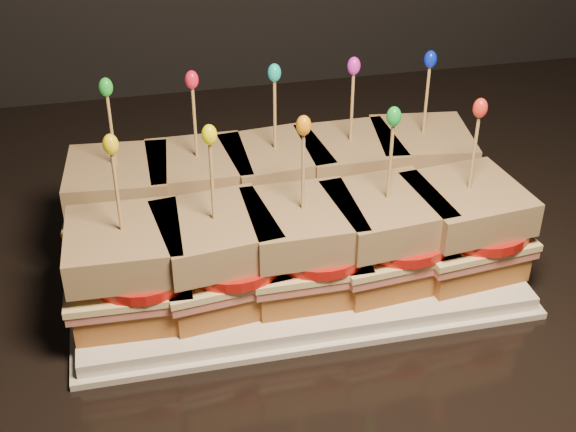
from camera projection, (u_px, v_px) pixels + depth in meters
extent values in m
cube|color=white|center=(288.00, 257.00, 0.75)|extent=(0.39, 0.24, 0.02)
cube|color=white|center=(288.00, 263.00, 0.75)|extent=(0.40, 0.25, 0.01)
cube|color=brown|center=(124.00, 226.00, 0.76)|extent=(0.10, 0.10, 0.02)
cube|color=#B55E58|center=(122.00, 211.00, 0.75)|extent=(0.11, 0.10, 0.01)
cube|color=beige|center=(121.00, 205.00, 0.74)|extent=(0.11, 0.10, 0.01)
cylinder|color=red|center=(134.00, 200.00, 0.74)|extent=(0.09, 0.09, 0.01)
cube|color=#563414|center=(118.00, 179.00, 0.73)|extent=(0.10, 0.10, 0.03)
cylinder|color=tan|center=(112.00, 135.00, 0.71)|extent=(0.00, 0.00, 0.09)
ellipsoid|color=green|center=(106.00, 87.00, 0.68)|extent=(0.01, 0.01, 0.02)
cube|color=brown|center=(201.00, 217.00, 0.77)|extent=(0.09, 0.09, 0.02)
cube|color=#B55E58|center=(200.00, 202.00, 0.76)|extent=(0.10, 0.09, 0.01)
cube|color=beige|center=(200.00, 196.00, 0.76)|extent=(0.10, 0.10, 0.01)
cylinder|color=red|center=(213.00, 191.00, 0.75)|extent=(0.09, 0.09, 0.01)
cube|color=#563414|center=(198.00, 171.00, 0.74)|extent=(0.09, 0.09, 0.03)
cylinder|color=tan|center=(195.00, 127.00, 0.72)|extent=(0.00, 0.00, 0.09)
ellipsoid|color=red|center=(192.00, 80.00, 0.70)|extent=(0.01, 0.01, 0.02)
cube|color=brown|center=(276.00, 208.00, 0.78)|extent=(0.10, 0.10, 0.02)
cube|color=#B55E58|center=(276.00, 194.00, 0.78)|extent=(0.11, 0.10, 0.01)
cube|color=beige|center=(276.00, 188.00, 0.77)|extent=(0.11, 0.11, 0.01)
cylinder|color=red|center=(289.00, 183.00, 0.77)|extent=(0.09, 0.09, 0.01)
cube|color=#563414|center=(275.00, 163.00, 0.76)|extent=(0.10, 0.10, 0.03)
cylinder|color=tan|center=(275.00, 119.00, 0.73)|extent=(0.00, 0.00, 0.09)
ellipsoid|color=#12C2B6|center=(274.00, 73.00, 0.71)|extent=(0.01, 0.01, 0.02)
cube|color=brown|center=(348.00, 200.00, 0.80)|extent=(0.09, 0.09, 0.02)
cube|color=#B55E58|center=(348.00, 186.00, 0.79)|extent=(0.10, 0.10, 0.01)
cube|color=beige|center=(349.00, 179.00, 0.79)|extent=(0.10, 0.10, 0.01)
cylinder|color=red|center=(363.00, 174.00, 0.78)|extent=(0.09, 0.09, 0.01)
cube|color=#563414|center=(350.00, 155.00, 0.77)|extent=(0.09, 0.09, 0.03)
cylinder|color=tan|center=(352.00, 111.00, 0.75)|extent=(0.00, 0.00, 0.09)
ellipsoid|color=#D523D2|center=(354.00, 66.00, 0.72)|extent=(0.01, 0.01, 0.02)
cube|color=brown|center=(417.00, 192.00, 0.81)|extent=(0.10, 0.10, 0.02)
cube|color=#B55E58|center=(419.00, 177.00, 0.80)|extent=(0.11, 0.11, 0.01)
cube|color=beige|center=(419.00, 171.00, 0.80)|extent=(0.11, 0.11, 0.01)
cylinder|color=red|center=(434.00, 166.00, 0.79)|extent=(0.09, 0.09, 0.01)
cube|color=#563414|center=(422.00, 147.00, 0.78)|extent=(0.10, 0.10, 0.03)
cylinder|color=tan|center=(426.00, 104.00, 0.76)|extent=(0.00, 0.00, 0.09)
ellipsoid|color=#0920D2|center=(430.00, 59.00, 0.74)|extent=(0.01, 0.01, 0.02)
cube|color=brown|center=(131.00, 296.00, 0.67)|extent=(0.09, 0.09, 0.02)
cube|color=#B55E58|center=(129.00, 280.00, 0.66)|extent=(0.10, 0.10, 0.01)
cube|color=beige|center=(128.00, 273.00, 0.65)|extent=(0.10, 0.10, 0.01)
cylinder|color=red|center=(142.00, 268.00, 0.65)|extent=(0.09, 0.09, 0.01)
cube|color=#563414|center=(124.00, 246.00, 0.64)|extent=(0.09, 0.09, 0.03)
cylinder|color=tan|center=(118.00, 197.00, 0.62)|extent=(0.00, 0.00, 0.09)
ellipsoid|color=yellow|center=(111.00, 145.00, 0.59)|extent=(0.01, 0.01, 0.02)
cube|color=brown|center=(218.00, 284.00, 0.68)|extent=(0.10, 0.10, 0.02)
cube|color=#B55E58|center=(217.00, 269.00, 0.67)|extent=(0.11, 0.11, 0.01)
cube|color=beige|center=(217.00, 262.00, 0.67)|extent=(0.11, 0.11, 0.01)
cylinder|color=red|center=(232.00, 257.00, 0.66)|extent=(0.09, 0.09, 0.01)
cube|color=#563414|center=(215.00, 234.00, 0.65)|extent=(0.10, 0.10, 0.03)
cylinder|color=tan|center=(212.00, 186.00, 0.63)|extent=(0.00, 0.00, 0.09)
ellipsoid|color=#FAF706|center=(209.00, 135.00, 0.61)|extent=(0.01, 0.01, 0.02)
cube|color=brown|center=(302.00, 273.00, 0.69)|extent=(0.09, 0.09, 0.02)
cube|color=#B55E58|center=(302.00, 258.00, 0.69)|extent=(0.10, 0.09, 0.01)
cube|color=beige|center=(302.00, 251.00, 0.68)|extent=(0.10, 0.10, 0.01)
cylinder|color=red|center=(318.00, 246.00, 0.67)|extent=(0.09, 0.09, 0.01)
cube|color=#563414|center=(302.00, 224.00, 0.67)|extent=(0.09, 0.09, 0.03)
cylinder|color=tan|center=(303.00, 176.00, 0.64)|extent=(0.00, 0.00, 0.09)
ellipsoid|color=orange|center=(304.00, 125.00, 0.62)|extent=(0.01, 0.01, 0.02)
cube|color=brown|center=(383.00, 262.00, 0.71)|extent=(0.10, 0.10, 0.02)
cube|color=#B55E58|center=(384.00, 247.00, 0.70)|extent=(0.11, 0.10, 0.01)
cube|color=beige|center=(384.00, 240.00, 0.70)|extent=(0.11, 0.11, 0.01)
cylinder|color=red|center=(400.00, 235.00, 0.69)|extent=(0.09, 0.09, 0.01)
cube|color=#563414|center=(386.00, 214.00, 0.68)|extent=(0.10, 0.10, 0.03)
cylinder|color=tan|center=(390.00, 167.00, 0.66)|extent=(0.00, 0.00, 0.09)
ellipsoid|color=green|center=(394.00, 117.00, 0.63)|extent=(0.01, 0.01, 0.02)
cube|color=brown|center=(460.00, 252.00, 0.72)|extent=(0.10, 0.10, 0.02)
cube|color=#B55E58|center=(462.00, 237.00, 0.71)|extent=(0.11, 0.10, 0.01)
cube|color=beige|center=(463.00, 230.00, 0.71)|extent=(0.11, 0.11, 0.01)
cylinder|color=red|center=(480.00, 225.00, 0.70)|extent=(0.09, 0.09, 0.01)
cube|color=#563414|center=(467.00, 204.00, 0.69)|extent=(0.10, 0.10, 0.03)
cylinder|color=tan|center=(473.00, 157.00, 0.67)|extent=(0.00, 0.00, 0.09)
ellipsoid|color=red|center=(480.00, 108.00, 0.65)|extent=(0.01, 0.01, 0.02)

